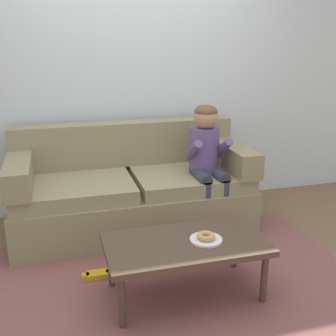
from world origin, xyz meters
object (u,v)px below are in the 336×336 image
couch (132,191)px  toy_controller (98,275)px  donut (206,236)px  person_child (207,156)px  coffee_table (185,247)px

couch → toy_controller: bearing=-117.1°
donut → toy_controller: (-0.67, 0.37, -0.40)m
donut → toy_controller: donut is taller
person_child → toy_controller: person_child is taller
coffee_table → donut: 0.15m
person_child → toy_controller: (-1.04, -0.60, -0.65)m
coffee_table → donut: bearing=-11.1°
coffee_table → toy_controller: coffee_table is taller
donut → toy_controller: 0.86m
coffee_table → person_child: person_child is taller
couch → person_child: (0.63, -0.20, 0.34)m
donut → coffee_table: bearing=168.9°
couch → donut: (0.26, -1.17, 0.09)m
couch → person_child: size_ratio=1.86×
coffee_table → donut: (0.13, -0.03, 0.07)m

